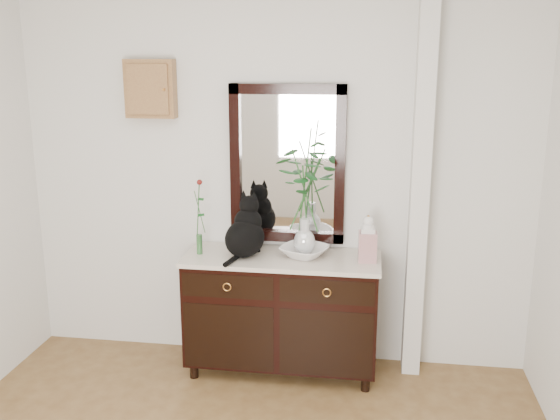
% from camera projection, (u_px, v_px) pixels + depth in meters
% --- Properties ---
extents(wall_back, '(3.60, 0.04, 2.70)m').
position_uv_depth(wall_back, '(273.00, 177.00, 4.36)').
color(wall_back, silver).
rests_on(wall_back, ground).
extents(pilaster, '(0.12, 0.20, 2.70)m').
position_uv_depth(pilaster, '(420.00, 183.00, 4.14)').
color(pilaster, silver).
rests_on(pilaster, ground).
extents(sideboard, '(1.33, 0.52, 0.82)m').
position_uv_depth(sideboard, '(282.00, 308.00, 4.32)').
color(sideboard, black).
rests_on(sideboard, ground).
extents(wall_mirror, '(0.80, 0.06, 1.10)m').
position_uv_depth(wall_mirror, '(287.00, 165.00, 4.31)').
color(wall_mirror, black).
rests_on(wall_mirror, wall_back).
extents(key_cabinet, '(0.35, 0.10, 0.40)m').
position_uv_depth(key_cabinet, '(151.00, 89.00, 4.29)').
color(key_cabinet, brown).
rests_on(key_cabinet, wall_back).
extents(cat, '(0.36, 0.41, 0.41)m').
position_uv_depth(cat, '(245.00, 226.00, 4.19)').
color(cat, black).
rests_on(cat, sideboard).
extents(lotus_bowl, '(0.41, 0.41, 0.08)m').
position_uv_depth(lotus_bowl, '(304.00, 252.00, 4.21)').
color(lotus_bowl, silver).
rests_on(lotus_bowl, sideboard).
extents(vase_branches, '(0.45, 0.45, 0.87)m').
position_uv_depth(vase_branches, '(305.00, 191.00, 4.11)').
color(vase_branches, silver).
rests_on(vase_branches, lotus_bowl).
extents(bud_vase_rose, '(0.08, 0.08, 0.53)m').
position_uv_depth(bud_vase_rose, '(199.00, 216.00, 4.22)').
color(bud_vase_rose, '#316532').
rests_on(bud_vase_rose, sideboard).
extents(ginger_jar, '(0.13, 0.13, 0.32)m').
position_uv_depth(ginger_jar, '(368.00, 238.00, 4.10)').
color(ginger_jar, silver).
rests_on(ginger_jar, sideboard).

